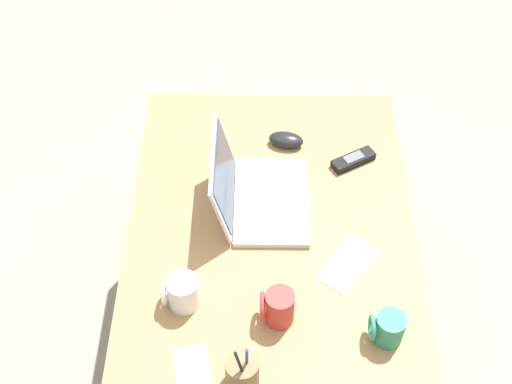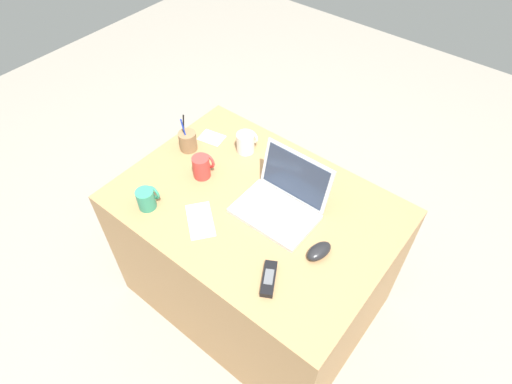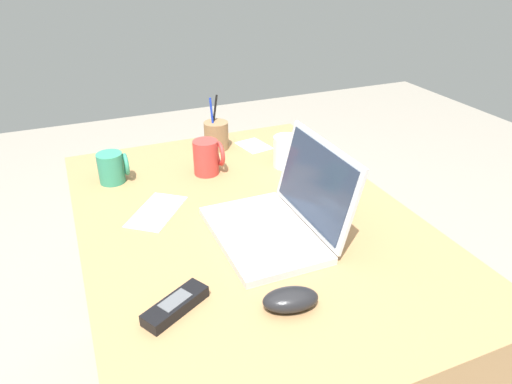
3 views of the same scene
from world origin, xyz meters
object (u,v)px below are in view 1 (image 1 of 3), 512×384
at_px(laptop, 255,193).
at_px(pen_holder, 242,372).
at_px(coffee_mug_white, 182,292).
at_px(coffee_mug_spare, 388,328).
at_px(coffee_mug_tall, 278,307).
at_px(cordless_phone, 353,160).
at_px(computer_mouse, 286,140).

bearing_deg(laptop, pen_holder, 177.34).
relative_size(coffee_mug_white, coffee_mug_spare, 1.08).
xyz_separation_m(coffee_mug_tall, pen_holder, (-0.17, 0.08, -0.01)).
relative_size(cordless_phone, pen_holder, 0.80).
bearing_deg(coffee_mug_spare, pen_holder, 108.52).
height_order(coffee_mug_white, cordless_phone, coffee_mug_white).
height_order(computer_mouse, coffee_mug_tall, coffee_mug_tall).
bearing_deg(coffee_mug_spare, computer_mouse, 19.17).
xyz_separation_m(coffee_mug_white, coffee_mug_tall, (-0.04, -0.24, 0.00)).
bearing_deg(coffee_mug_spare, cordless_phone, 2.89).
xyz_separation_m(computer_mouse, coffee_mug_white, (-0.57, 0.27, 0.03)).
height_order(coffee_mug_tall, pen_holder, pen_holder).
bearing_deg(laptop, coffee_mug_tall, -171.13).
relative_size(coffee_mug_white, coffee_mug_tall, 0.91).
distance_m(coffee_mug_spare, pen_holder, 0.37).
height_order(laptop, computer_mouse, laptop).
distance_m(computer_mouse, pen_holder, 0.79).
distance_m(coffee_mug_tall, pen_holder, 0.19).
bearing_deg(computer_mouse, cordless_phone, -98.96).
height_order(laptop, coffee_mug_tall, laptop).
relative_size(coffee_mug_tall, pen_holder, 0.59).
bearing_deg(coffee_mug_spare, coffee_mug_white, 79.29).
relative_size(coffee_mug_tall, cordless_phone, 0.73).
bearing_deg(cordless_phone, coffee_mug_white, 136.11).
bearing_deg(coffee_mug_white, coffee_mug_spare, -100.71).
distance_m(cordless_phone, pen_holder, 0.77).
bearing_deg(coffee_mug_tall, coffee_mug_white, 79.59).
relative_size(computer_mouse, coffee_mug_spare, 1.23).
relative_size(computer_mouse, coffee_mug_white, 1.14).
bearing_deg(cordless_phone, coffee_mug_tall, 156.39).
bearing_deg(coffee_mug_spare, coffee_mug_tall, 79.01).
relative_size(coffee_mug_spare, cordless_phone, 0.62).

